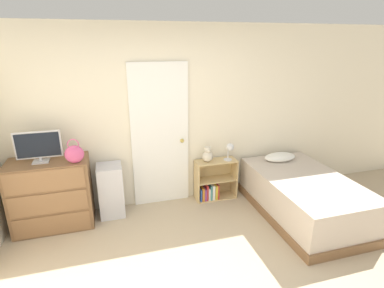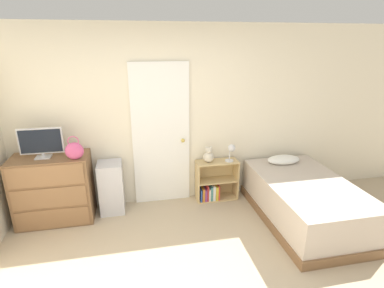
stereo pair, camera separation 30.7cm
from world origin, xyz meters
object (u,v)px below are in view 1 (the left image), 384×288
Objects in this scene: tv at (38,146)px; teddy_bear at (208,155)px; desk_lamp at (230,149)px; dresser at (52,194)px; handbag at (74,154)px; bed at (303,196)px; bookshelf at (213,183)px; storage_bin at (111,190)px.

tv is 2.15× the size of teddy_bear.
desk_lamp is (2.53, 0.09, -0.31)m from tv.
dresser is 3.16× the size of handbag.
dresser reaches higher than bed.
teddy_bear is at bearing -177.28° from bookshelf.
teddy_bear is 0.91× the size of desk_lamp.
storage_bin is 2.65m from bed.
handbag is (0.35, -0.15, 0.57)m from dresser.
bookshelf is 1.30m from bed.
bed is at bearing -36.83° from bookshelf.
dresser is 2.16m from teddy_bear.
storage_bin is (0.73, 0.08, -0.09)m from dresser.
dresser is 1.83× the size of tv.
handbag is 3.06m from bed.
teddy_bear is at bearing 173.17° from desk_lamp.
handbag is at bearing -173.70° from desk_lamp.
tv is 1.09m from storage_bin.
handbag is 1.25× the size of teddy_bear.
handbag is at bearing -171.28° from teddy_bear.
dresser reaches higher than desk_lamp.
teddy_bear is (2.19, 0.13, -0.39)m from tv.
bookshelf is 0.49m from teddy_bear.
storage_bin is at bearing 31.48° from handbag.
storage_bin is 0.40× the size of bed.
dresser is at bearing -176.80° from bookshelf.
teddy_bear is 1.45m from bed.
teddy_bear is at bearing 1.77° from storage_bin.
handbag is 1.83m from teddy_bear.
dresser is 0.74m from storage_bin.
handbag is 1.14× the size of desk_lamp.
desk_lamp is at bearing 1.87° from dresser.
dresser is at bearing 168.65° from bed.
bed is (3.27, -0.66, -0.17)m from dresser.
storage_bin reaches higher than bed.
tv is at bearing 160.10° from handbag.
bookshelf is 2.35× the size of desk_lamp.
dresser is at bearing 6.51° from tv.
bookshelf is at bearing 169.45° from desk_lamp.
tv reaches higher than dresser.
storage_bin is at bearing -179.88° from desk_lamp.
teddy_bear is (1.79, 0.27, -0.31)m from handbag.
handbag is 0.41× the size of storage_bin.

